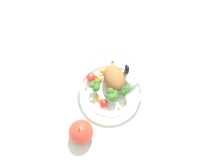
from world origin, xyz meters
The scene contains 3 objects.
ground_plane centered at (0.00, 0.00, 0.00)m, with size 2.40×2.40×0.00m, color silver.
food_container centered at (0.03, 0.01, 0.03)m, with size 0.20×0.20×0.07m.
loose_apple centered at (-0.09, -0.12, 0.04)m, with size 0.07×0.07×0.08m.
Camera 1 is at (-0.03, -0.29, 0.76)m, focal length 41.64 mm.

